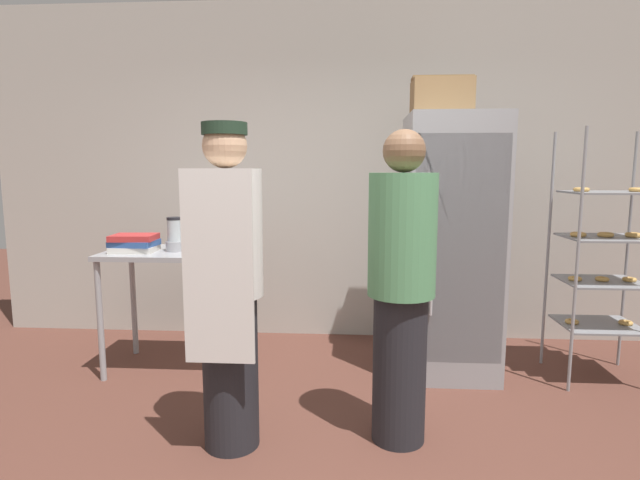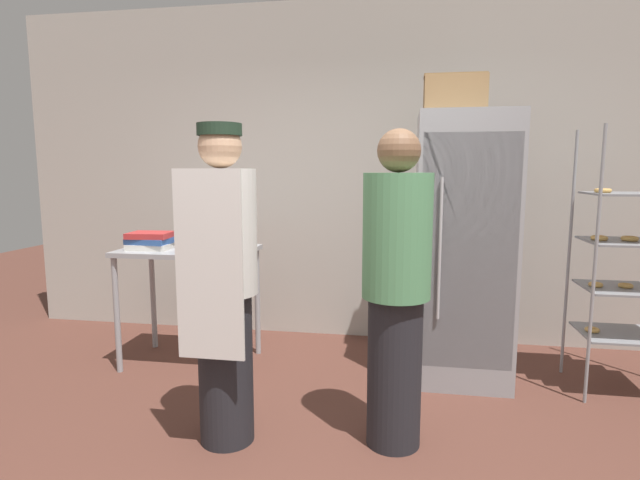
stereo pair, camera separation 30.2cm
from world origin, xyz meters
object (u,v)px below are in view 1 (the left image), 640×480
at_px(person_baker, 228,284).
at_px(person_customer, 401,287).
at_px(baking_rack, 604,258).
at_px(donut_box, 208,247).
at_px(blender_pitcher, 175,236).
at_px(cardboard_storage_box, 441,97).
at_px(refrigerator, 450,247).
at_px(binder_stack, 134,243).

height_order(person_baker, person_customer, person_baker).
bearing_deg(baking_rack, donut_box, -177.02).
bearing_deg(person_customer, blender_pitcher, 150.26).
xyz_separation_m(donut_box, cardboard_storage_box, (1.68, 0.27, 1.08)).
bearing_deg(refrigerator, person_baker, -140.40).
xyz_separation_m(binder_stack, person_baker, (0.95, -0.99, -0.07)).
bearing_deg(cardboard_storage_box, blender_pitcher, -174.93).
bearing_deg(donut_box, binder_stack, 175.46).
distance_m(refrigerator, cardboard_storage_box, 1.10).
xyz_separation_m(baking_rack, person_baker, (-2.47, -1.09, 0.02)).
height_order(blender_pitcher, person_customer, person_customer).
bearing_deg(blender_pitcher, person_customer, -29.74).
bearing_deg(cardboard_storage_box, person_customer, -108.62).
bearing_deg(person_baker, refrigerator, 39.60).
relative_size(blender_pitcher, person_customer, 0.15).
distance_m(blender_pitcher, person_baker, 1.24).
bearing_deg(person_baker, donut_box, 112.14).
height_order(donut_box, cardboard_storage_box, cardboard_storage_box).
height_order(cardboard_storage_box, person_baker, cardboard_storage_box).
bearing_deg(binder_stack, person_customer, -24.55).
distance_m(baking_rack, donut_box, 2.86).
relative_size(blender_pitcher, person_baker, 0.14).
xyz_separation_m(refrigerator, binder_stack, (-2.34, -0.16, 0.03)).
height_order(blender_pitcher, cardboard_storage_box, cardboard_storage_box).
height_order(refrigerator, blender_pitcher, refrigerator).
distance_m(baking_rack, person_customer, 1.81).
height_order(refrigerator, person_customer, refrigerator).
bearing_deg(donut_box, baking_rack, 2.98).
bearing_deg(cardboard_storage_box, baking_rack, -6.00).
distance_m(baking_rack, cardboard_storage_box, 1.65).
relative_size(refrigerator, person_baker, 1.09).
relative_size(refrigerator, blender_pitcher, 7.51).
bearing_deg(blender_pitcher, cardboard_storage_box, 5.07).
bearing_deg(refrigerator, cardboard_storage_box, 145.69).
relative_size(baking_rack, donut_box, 6.28).
bearing_deg(donut_box, cardboard_storage_box, 9.16).
height_order(cardboard_storage_box, person_customer, cardboard_storage_box).
bearing_deg(blender_pitcher, donut_box, -18.92).
xyz_separation_m(refrigerator, donut_box, (-1.77, -0.21, 0.01)).
bearing_deg(baking_rack, blender_pitcher, -179.06).
height_order(baking_rack, binder_stack, baking_rack).
distance_m(refrigerator, baking_rack, 1.08).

